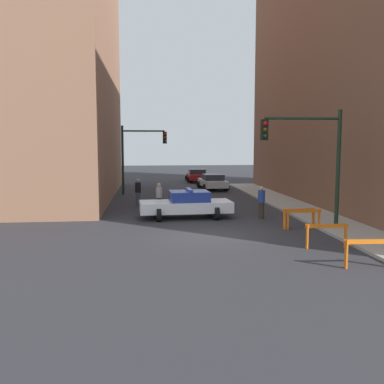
# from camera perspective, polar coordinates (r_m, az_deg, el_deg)

# --- Properties ---
(ground_plane) EXTENTS (120.00, 120.00, 0.00)m
(ground_plane) POSITION_cam_1_polar(r_m,az_deg,el_deg) (17.95, 2.41, -5.84)
(ground_plane) COLOR #2D2D33
(sidewalk_right) EXTENTS (2.40, 44.00, 0.12)m
(sidewalk_right) POSITION_cam_1_polar(r_m,az_deg,el_deg) (19.81, 20.51, -4.90)
(sidewalk_right) COLOR #9E998E
(sidewalk_right) RESTS_ON ground_plane
(building_corner_left) EXTENTS (14.00, 20.00, 20.69)m
(building_corner_left) POSITION_cam_1_polar(r_m,az_deg,el_deg) (33.38, -23.39, 17.18)
(building_corner_left) COLOR #93664C
(building_corner_left) RESTS_ON ground_plane
(traffic_light_near) EXTENTS (3.64, 0.35, 5.20)m
(traffic_light_near) POSITION_cam_1_polar(r_m,az_deg,el_deg) (19.67, 15.88, 5.36)
(traffic_light_near) COLOR black
(traffic_light_near) RESTS_ON sidewalk_right
(traffic_light_far) EXTENTS (3.44, 0.35, 5.20)m
(traffic_light_far) POSITION_cam_1_polar(r_m,az_deg,el_deg) (32.85, -7.33, 5.63)
(traffic_light_far) COLOR black
(traffic_light_far) RESTS_ON ground_plane
(police_car) EXTENTS (4.78, 2.51, 1.52)m
(police_car) POSITION_cam_1_polar(r_m,az_deg,el_deg) (22.07, -0.74, -1.62)
(police_car) COLOR white
(police_car) RESTS_ON ground_plane
(parked_car_near) EXTENTS (2.42, 4.38, 1.31)m
(parked_car_near) POSITION_cam_1_polar(r_m,az_deg,el_deg) (35.87, 2.78, 1.38)
(parked_car_near) COLOR silver
(parked_car_near) RESTS_ON ground_plane
(parked_car_mid) EXTENTS (2.34, 4.34, 1.31)m
(parked_car_mid) POSITION_cam_1_polar(r_m,az_deg,el_deg) (43.28, 0.66, 2.24)
(parked_car_mid) COLOR maroon
(parked_car_mid) RESTS_ON ground_plane
(pedestrian_crossing) EXTENTS (0.50, 0.50, 1.66)m
(pedestrian_crossing) POSITION_cam_1_polar(r_m,az_deg,el_deg) (23.92, -4.41, -0.69)
(pedestrian_crossing) COLOR #382D23
(pedestrian_crossing) RESTS_ON ground_plane
(pedestrian_corner) EXTENTS (0.49, 0.49, 1.66)m
(pedestrian_corner) POSITION_cam_1_polar(r_m,az_deg,el_deg) (26.74, -7.21, 0.03)
(pedestrian_corner) COLOR #474C66
(pedestrian_corner) RESTS_ON ground_plane
(pedestrian_sidewalk) EXTENTS (0.44, 0.44, 1.66)m
(pedestrian_sidewalk) POSITION_cam_1_polar(r_m,az_deg,el_deg) (22.28, 9.23, -1.28)
(pedestrian_sidewalk) COLOR #382D23
(pedestrian_sidewalk) RESTS_ON ground_plane
(barrier_front) EXTENTS (1.60, 0.23, 0.90)m
(barrier_front) POSITION_cam_1_polar(r_m,az_deg,el_deg) (14.31, 22.56, -6.96)
(barrier_front) COLOR orange
(barrier_front) RESTS_ON ground_plane
(barrier_mid) EXTENTS (1.60, 0.22, 0.90)m
(barrier_mid) POSITION_cam_1_polar(r_m,az_deg,el_deg) (16.46, 17.51, -5.07)
(barrier_mid) COLOR orange
(barrier_mid) RESTS_ON ground_plane
(barrier_back) EXTENTS (1.59, 0.36, 0.90)m
(barrier_back) POSITION_cam_1_polar(r_m,az_deg,el_deg) (19.99, 14.09, -2.97)
(barrier_back) COLOR orange
(barrier_back) RESTS_ON ground_plane
(barrier_corner) EXTENTS (1.60, 0.20, 0.90)m
(barrier_corner) POSITION_cam_1_polar(r_m,az_deg,el_deg) (19.79, 14.67, -3.08)
(barrier_corner) COLOR orange
(barrier_corner) RESTS_ON ground_plane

